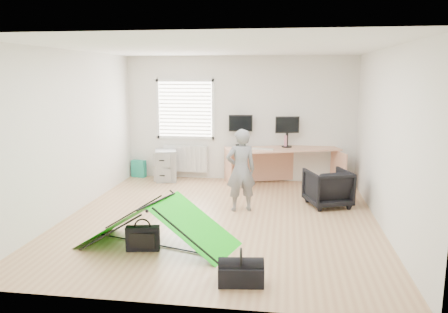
# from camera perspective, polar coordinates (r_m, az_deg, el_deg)

# --- Properties ---
(ground) EXTENTS (5.50, 5.50, 0.00)m
(ground) POSITION_cam_1_polar(r_m,az_deg,el_deg) (7.17, -0.46, -8.07)
(ground) COLOR tan
(ground) RESTS_ON ground
(back_wall) EXTENTS (5.00, 0.02, 2.70)m
(back_wall) POSITION_cam_1_polar(r_m,az_deg,el_deg) (9.57, 2.03, 4.94)
(back_wall) COLOR silver
(back_wall) RESTS_ON ground
(window) EXTENTS (1.20, 0.06, 1.20)m
(window) POSITION_cam_1_polar(r_m,az_deg,el_deg) (9.71, -5.08, 6.17)
(window) COLOR silver
(window) RESTS_ON back_wall
(radiator) EXTENTS (1.00, 0.12, 0.60)m
(radiator) POSITION_cam_1_polar(r_m,az_deg,el_deg) (9.82, -5.03, -0.25)
(radiator) COLOR silver
(radiator) RESTS_ON back_wall
(desk) EXTENTS (2.44, 1.45, 0.79)m
(desk) POSITION_cam_1_polar(r_m,az_deg,el_deg) (9.24, 7.62, -1.34)
(desk) COLOR tan
(desk) RESTS_ON ground
(filing_cabinet) EXTENTS (0.59, 0.68, 0.68)m
(filing_cabinet) POSITION_cam_1_polar(r_m,az_deg,el_deg) (9.69, -7.61, -1.12)
(filing_cabinet) COLOR gray
(filing_cabinet) RESTS_ON ground
(monitor_left) EXTENTS (0.51, 0.16, 0.48)m
(monitor_left) POSITION_cam_1_polar(r_m,az_deg,el_deg) (9.43, 2.19, 2.92)
(monitor_left) COLOR black
(monitor_left) RESTS_ON desk
(monitor_right) EXTENTS (0.51, 0.22, 0.48)m
(monitor_right) POSITION_cam_1_polar(r_m,az_deg,el_deg) (9.29, 8.23, 2.68)
(monitor_right) COLOR black
(monitor_right) RESTS_ON desk
(keyboard) EXTENTS (0.45, 0.21, 0.02)m
(keyboard) POSITION_cam_1_polar(r_m,az_deg,el_deg) (8.96, 5.07, 0.98)
(keyboard) COLOR beige
(keyboard) RESTS_ON desk
(thermos) EXTENTS (0.07, 0.07, 0.25)m
(thermos) POSITION_cam_1_polar(r_m,az_deg,el_deg) (9.31, 8.07, 2.00)
(thermos) COLOR #D1758B
(thermos) RESTS_ON desk
(office_chair) EXTENTS (0.91, 0.92, 0.66)m
(office_chair) POSITION_cam_1_polar(r_m,az_deg,el_deg) (7.96, 13.40, -3.99)
(office_chair) COLOR black
(office_chair) RESTS_ON ground
(person) EXTENTS (0.60, 0.49, 1.41)m
(person) POSITION_cam_1_polar(r_m,az_deg,el_deg) (7.40, 2.22, -1.80)
(person) COLOR slate
(person) RESTS_ON ground
(kite) EXTENTS (2.22, 1.44, 0.64)m
(kite) POSITION_cam_1_polar(r_m,az_deg,el_deg) (6.02, -8.66, -8.71)
(kite) COLOR #16D714
(kite) RESTS_ON ground
(storage_crate) EXTENTS (0.51, 0.41, 0.25)m
(storage_crate) POSITION_cam_1_polar(r_m,az_deg,el_deg) (8.12, 13.12, -5.19)
(storage_crate) COLOR silver
(storage_crate) RESTS_ON ground
(tote_bag) EXTENTS (0.35, 0.20, 0.38)m
(tote_bag) POSITION_cam_1_polar(r_m,az_deg,el_deg) (10.14, -11.06, -1.56)
(tote_bag) COLOR #20997B
(tote_bag) RESTS_ON ground
(laptop_bag) EXTENTS (0.46, 0.21, 0.33)m
(laptop_bag) POSITION_cam_1_polar(r_m,az_deg,el_deg) (5.98, -10.55, -10.47)
(laptop_bag) COLOR black
(laptop_bag) RESTS_ON ground
(white_box) EXTENTS (0.11, 0.11, 0.09)m
(white_box) POSITION_cam_1_polar(r_m,az_deg,el_deg) (7.67, -9.48, -6.61)
(white_box) COLOR silver
(white_box) RESTS_ON ground
(duffel_bag) EXTENTS (0.53, 0.32, 0.22)m
(duffel_bag) POSITION_cam_1_polar(r_m,az_deg,el_deg) (5.03, 2.22, -15.19)
(duffel_bag) COLOR black
(duffel_bag) RESTS_ON ground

